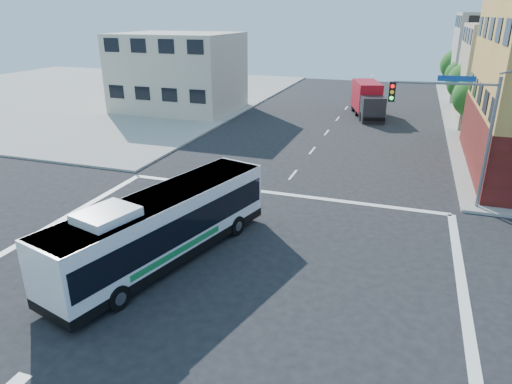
% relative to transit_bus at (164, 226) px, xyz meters
% --- Properties ---
extents(ground, '(120.00, 120.00, 0.00)m').
position_rel_transit_bus_xyz_m(ground, '(2.39, -0.55, -1.61)').
color(ground, black).
rests_on(ground, ground).
extents(sidewalk_nw, '(50.00, 50.00, 0.15)m').
position_rel_transit_bus_xyz_m(sidewalk_nw, '(-32.61, 34.45, -1.53)').
color(sidewalk_nw, '#98968D').
rests_on(sidewalk_nw, ground).
extents(building_east_far, '(12.06, 10.06, 10.00)m').
position_rel_transit_bus_xyz_m(building_east_far, '(19.36, 47.43, 3.40)').
color(building_east_far, '#A6A6A0').
rests_on(building_east_far, ground).
extents(building_west, '(12.06, 10.06, 8.00)m').
position_rel_transit_bus_xyz_m(building_west, '(-14.63, 29.43, 2.40)').
color(building_west, '#BEB79E').
rests_on(building_west, ground).
extents(signal_mast_ne, '(7.91, 1.13, 8.07)m').
position_rel_transit_bus_xyz_m(signal_mast_ne, '(11.46, 10.07, 3.37)').
color(signal_mast_ne, slate).
rests_on(signal_mast_ne, ground).
extents(street_tree_a, '(3.60, 3.60, 5.53)m').
position_rel_transit_bus_xyz_m(street_tree_a, '(14.29, 27.37, 1.98)').
color(street_tree_a, '#332012').
rests_on(street_tree_a, ground).
extents(street_tree_b, '(3.80, 3.80, 5.79)m').
position_rel_transit_bus_xyz_m(street_tree_b, '(14.29, 35.37, 2.14)').
color(street_tree_b, '#332012').
rests_on(street_tree_b, ground).
extents(street_tree_c, '(3.40, 3.40, 5.29)m').
position_rel_transit_bus_xyz_m(street_tree_c, '(14.29, 43.37, 1.85)').
color(street_tree_c, '#332012').
rests_on(street_tree_c, ground).
extents(street_tree_d, '(4.00, 4.00, 6.03)m').
position_rel_transit_bus_xyz_m(street_tree_d, '(14.29, 51.37, 2.27)').
color(street_tree_d, '#332012').
rests_on(street_tree_d, ground).
extents(transit_bus, '(5.20, 11.35, 3.29)m').
position_rel_transit_bus_xyz_m(transit_bus, '(0.00, 0.00, 0.00)').
color(transit_bus, black).
rests_on(transit_bus, ground).
extents(box_truck, '(4.17, 7.79, 3.37)m').
position_rel_transit_bus_xyz_m(box_truck, '(4.97, 32.61, 0.02)').
color(box_truck, black).
rests_on(box_truck, ground).
extents(parked_car, '(1.65, 4.05, 1.38)m').
position_rel_transit_bus_xyz_m(parked_car, '(14.43, 22.64, -0.92)').
color(parked_car, gold).
rests_on(parked_car, ground).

